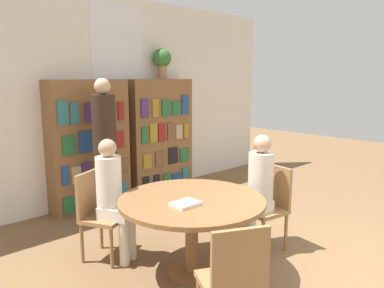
% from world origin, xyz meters
% --- Properties ---
extents(wall_back, '(6.40, 0.07, 3.00)m').
position_xyz_m(wall_back, '(0.00, 3.71, 1.51)').
color(wall_back, silver).
rests_on(wall_back, ground_plane).
extents(bookshelf_left, '(1.13, 0.34, 1.81)m').
position_xyz_m(bookshelf_left, '(-0.63, 3.52, 0.90)').
color(bookshelf_left, brown).
rests_on(bookshelf_left, ground_plane).
extents(bookshelf_right, '(1.13, 0.34, 1.81)m').
position_xyz_m(bookshelf_right, '(0.63, 3.52, 0.90)').
color(bookshelf_right, brown).
rests_on(bookshelf_right, ground_plane).
extents(flower_vase, '(0.30, 0.30, 0.48)m').
position_xyz_m(flower_vase, '(0.70, 3.52, 2.10)').
color(flower_vase, '#997047').
rests_on(flower_vase, bookshelf_right).
extents(reading_table, '(1.35, 1.35, 0.74)m').
position_xyz_m(reading_table, '(-0.84, 1.21, 0.64)').
color(reading_table, brown).
rests_on(reading_table, ground_plane).
extents(chair_near_camera, '(0.54, 0.54, 0.90)m').
position_xyz_m(chair_near_camera, '(-1.30, 0.30, 0.51)').
color(chair_near_camera, olive).
rests_on(chair_near_camera, ground_plane).
extents(chair_left_side, '(0.54, 0.54, 0.90)m').
position_xyz_m(chair_left_side, '(-1.30, 2.11, 0.51)').
color(chair_left_side, olive).
rests_on(chair_left_side, ground_plane).
extents(chair_far_side, '(0.46, 0.46, 0.90)m').
position_xyz_m(chair_far_side, '(0.16, 1.05, 0.51)').
color(chair_far_side, olive).
rests_on(chair_far_side, ground_plane).
extents(seated_reader_left, '(0.37, 0.40, 1.25)m').
position_xyz_m(seated_reader_left, '(-1.22, 1.95, 0.71)').
color(seated_reader_left, silver).
rests_on(seated_reader_left, ground_plane).
extents(seated_reader_right, '(0.39, 0.31, 1.26)m').
position_xyz_m(seated_reader_right, '(-0.01, 1.08, 0.72)').
color(seated_reader_right, beige).
rests_on(seated_reader_right, ground_plane).
extents(librarian_standing, '(0.30, 0.57, 1.83)m').
position_xyz_m(librarian_standing, '(-0.67, 3.01, 1.13)').
color(librarian_standing, '#332319').
rests_on(librarian_standing, ground_plane).
extents(open_book_on_table, '(0.24, 0.18, 0.03)m').
position_xyz_m(open_book_on_table, '(-1.01, 1.10, 0.76)').
color(open_book_on_table, silver).
rests_on(open_book_on_table, reading_table).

